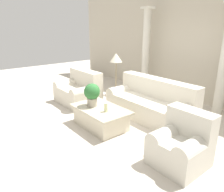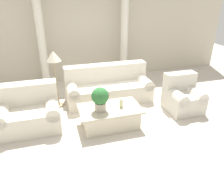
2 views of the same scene
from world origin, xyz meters
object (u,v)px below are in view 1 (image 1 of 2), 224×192
at_px(potted_plant, 92,93).
at_px(armchair, 182,144).
at_px(sofa_long, 151,103).
at_px(floor_lamp, 116,62).
at_px(coffee_table, 101,117).
at_px(loveseat, 79,90).

xyz_separation_m(potted_plant, armchair, (2.08, 0.27, -0.36)).
bearing_deg(sofa_long, floor_lamp, -179.70).
relative_size(sofa_long, coffee_table, 1.70).
bearing_deg(coffee_table, potted_plant, -164.82).
bearing_deg(floor_lamp, loveseat, -128.60).
relative_size(floor_lamp, armchair, 1.61).
bearing_deg(armchair, potted_plant, -172.73).
bearing_deg(loveseat, sofa_long, 22.78).
xyz_separation_m(loveseat, floor_lamp, (0.64, 0.80, 0.80)).
relative_size(sofa_long, armchair, 2.50).
bearing_deg(potted_plant, loveseat, 160.52).
bearing_deg(floor_lamp, potted_plant, -59.52).
bearing_deg(potted_plant, sofa_long, 68.23).
xyz_separation_m(loveseat, armchair, (3.49, -0.23, -0.01)).
height_order(loveseat, armchair, loveseat).
distance_m(loveseat, potted_plant, 1.54).
xyz_separation_m(sofa_long, floor_lamp, (-1.29, -0.01, 0.81)).
distance_m(loveseat, armchair, 3.50).
height_order(sofa_long, loveseat, same).
xyz_separation_m(potted_plant, floor_lamp, (-0.77, 1.30, 0.45)).
relative_size(potted_plant, floor_lamp, 0.36).
bearing_deg(armchair, sofa_long, 146.19).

